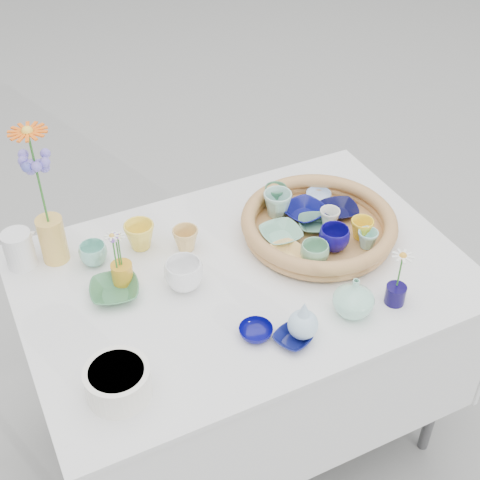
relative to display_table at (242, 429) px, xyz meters
name	(u,v)px	position (x,y,z in m)	size (l,w,h in m)	color
ground	(242,429)	(0.00, 0.00, 0.00)	(80.00, 80.00, 0.00)	#A2A299
display_table	(242,429)	(0.00, 0.00, 0.00)	(1.26, 0.86, 0.77)	silver
wicker_tray	(319,225)	(0.28, 0.05, 0.80)	(0.47, 0.47, 0.08)	#A07346
tray_ceramic_0	(304,212)	(0.28, 0.13, 0.80)	(0.13, 0.13, 0.03)	#0B0D5D
tray_ceramic_1	(339,210)	(0.38, 0.09, 0.80)	(0.11, 0.11, 0.03)	black
tray_ceramic_2	(362,229)	(0.38, -0.03, 0.81)	(0.07, 0.07, 0.06)	yellow
tray_ceramic_3	(315,225)	(0.28, 0.07, 0.80)	(0.10, 0.10, 0.03)	#4D8267
tray_ceramic_4	(315,254)	(0.19, -0.07, 0.82)	(0.08, 0.08, 0.07)	#77B38D
tray_ceramic_5	(281,234)	(0.16, 0.07, 0.80)	(0.12, 0.12, 0.03)	#7CB99B
tray_ceramic_6	(277,204)	(0.21, 0.18, 0.82)	(0.09, 0.09, 0.08)	#A2D0C2
tray_ceramic_7	(329,218)	(0.32, 0.06, 0.81)	(0.06, 0.06, 0.06)	white
tray_ceramic_8	(318,196)	(0.36, 0.19, 0.80)	(0.08, 0.08, 0.03)	#A2BDE2
tray_ceramic_9	(334,239)	(0.28, -0.04, 0.82)	(0.09, 0.09, 0.07)	#110974
tray_ceramic_10	(286,256)	(0.13, -0.02, 0.80)	(0.12, 0.12, 0.03)	#F1C06C
tray_ceramic_11	(367,239)	(0.37, -0.08, 0.81)	(0.06, 0.06, 0.06)	#97DAD0
tray_ceramic_12	(276,195)	(0.23, 0.23, 0.82)	(0.07, 0.07, 0.07)	#3F7856
loose_ceramic_0	(140,236)	(-0.23, 0.24, 0.81)	(0.09, 0.09, 0.08)	#FFDD49
loose_ceramic_1	(186,239)	(-0.11, 0.17, 0.80)	(0.08, 0.08, 0.07)	#DFB467
loose_ceramic_2	(115,291)	(-0.36, 0.07, 0.78)	(0.14, 0.14, 0.03)	#3D7A4D
loose_ceramic_3	(184,275)	(-0.17, 0.02, 0.81)	(0.11, 0.11, 0.09)	white
loose_ceramic_4	(256,332)	(-0.08, -0.23, 0.78)	(0.09, 0.09, 0.03)	#060560
loose_ceramic_5	(93,254)	(-0.37, 0.23, 0.80)	(0.08, 0.08, 0.06)	#83CDBA
loose_ceramic_6	(293,339)	(0.00, -0.29, 0.78)	(0.09, 0.09, 0.02)	#0F1455
fluted_bowl	(118,382)	(-0.45, -0.26, 0.81)	(0.16, 0.16, 0.08)	white
bud_vase_paleblue	(303,319)	(0.03, -0.29, 0.83)	(0.08, 0.08, 0.12)	#B2D7ED
bud_vase_seafoam	(354,297)	(0.19, -0.27, 0.82)	(0.11, 0.11, 0.12)	#A2E5C7
bud_vase_cobalt	(395,294)	(0.32, -0.29, 0.79)	(0.06, 0.06, 0.06)	#0E063E
single_daisy	(400,271)	(0.32, -0.28, 0.87)	(0.07, 0.07, 0.12)	white
tall_vase_yellow	(53,239)	(-0.47, 0.29, 0.84)	(0.08, 0.08, 0.14)	#E3B150
gerbera	(38,179)	(-0.47, 0.29, 1.05)	(0.12, 0.12, 0.31)	#FF6411
hydrangea	(42,193)	(-0.47, 0.30, 1.00)	(0.07, 0.07, 0.25)	#5358BE
white_pitcher	(19,249)	(-0.56, 0.31, 0.82)	(0.12, 0.09, 0.11)	white
daisy_cup	(122,273)	(-0.32, 0.11, 0.80)	(0.06, 0.06, 0.07)	gold
daisy_posy	(115,246)	(-0.33, 0.12, 0.89)	(0.07, 0.07, 0.13)	white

